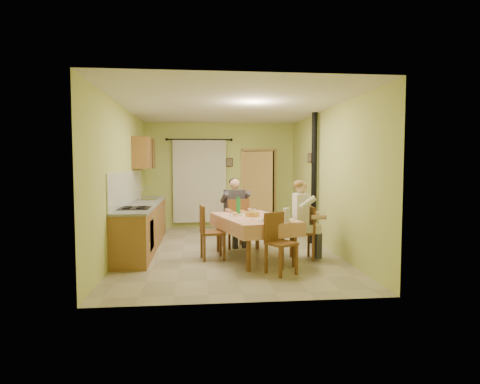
{
  "coord_description": "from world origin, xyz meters",
  "views": [
    {
      "loc": [
        -0.55,
        -7.8,
        1.71
      ],
      "look_at": [
        0.25,
        0.1,
        1.15
      ],
      "focal_mm": 30.0,
      "sensor_mm": 36.0,
      "label": 1
    }
  ],
  "objects": [
    {
      "name": "room_shell",
      "position": [
        0.0,
        0.0,
        1.82
      ],
      "size": [
        4.04,
        6.04,
        2.82
      ],
      "color": "#CAD46D",
      "rests_on": "ground"
    },
    {
      "name": "chair_left",
      "position": [
        -0.34,
        -0.7,
        0.29
      ],
      "size": [
        0.47,
        0.47,
        0.97
      ],
      "rotation": [
        0.0,
        0.0,
        -1.43
      ],
      "color": "brown",
      "rests_on": "ground"
    },
    {
      "name": "doorway",
      "position": [
        1.03,
        2.88,
        1.05
      ],
      "size": [
        0.96,
        0.44,
        2.15
      ],
      "color": "black",
      "rests_on": "ground"
    },
    {
      "name": "picture_right",
      "position": [
        1.97,
        1.2,
        1.85
      ],
      "size": [
        0.03,
        0.31,
        0.21
      ],
      "primitive_type": "cube",
      "color": "brown",
      "rests_on": "room_shell"
    },
    {
      "name": "picture_back",
      "position": [
        0.25,
        2.97,
        1.75
      ],
      "size": [
        0.19,
        0.03,
        0.23
      ],
      "primitive_type": "cube",
      "color": "black",
      "rests_on": "room_shell"
    },
    {
      "name": "stove_flue",
      "position": [
        1.9,
        0.6,
        1.02
      ],
      "size": [
        0.24,
        0.24,
        2.8
      ],
      "color": "black",
      "rests_on": "ground"
    },
    {
      "name": "chair_near",
      "position": [
        0.7,
        -1.76,
        0.29
      ],
      "size": [
        0.53,
        0.53,
        0.95
      ],
      "rotation": [
        0.0,
        0.0,
        3.66
      ],
      "color": "brown",
      "rests_on": "ground"
    },
    {
      "name": "dining_table",
      "position": [
        0.41,
        -0.73,
        0.38
      ],
      "size": [
        1.53,
        2.05,
        0.76
      ],
      "rotation": [
        0.0,
        0.0,
        0.26
      ],
      "color": "tan",
      "rests_on": "ground"
    },
    {
      "name": "man_right",
      "position": [
        1.27,
        -0.85,
        0.88
      ],
      "size": [
        0.47,
        0.59,
        1.39
      ],
      "rotation": [
        0.0,
        0.0,
        1.55
      ],
      "color": "silver",
      "rests_on": "chair_right"
    },
    {
      "name": "tableware",
      "position": [
        0.47,
        -0.81,
        0.81
      ],
      "size": [
        0.93,
        1.51,
        0.33
      ],
      "color": "white",
      "rests_on": "dining_table"
    },
    {
      "name": "chair_right",
      "position": [
        1.28,
        -0.85,
        0.29
      ],
      "size": [
        0.4,
        0.4,
        0.94
      ],
      "rotation": [
        0.0,
        0.0,
        1.55
      ],
      "color": "brown",
      "rests_on": "ground"
    },
    {
      "name": "kitchen_run",
      "position": [
        -1.71,
        0.4,
        0.48
      ],
      "size": [
        0.64,
        3.64,
        1.56
      ],
      "color": "brown",
      "rests_on": "ground"
    },
    {
      "name": "man_far",
      "position": [
        0.17,
        0.3,
        0.88
      ],
      "size": [
        0.64,
        0.56,
        1.39
      ],
      "rotation": [
        0.0,
        0.0,
        0.27
      ],
      "color": "#38333D",
      "rests_on": "chair_far"
    },
    {
      "name": "floor",
      "position": [
        0.0,
        0.0,
        0.0
      ],
      "size": [
        4.0,
        6.0,
        0.01
      ],
      "primitive_type": "cube",
      "color": "tan",
      "rests_on": "ground"
    },
    {
      "name": "chair_far",
      "position": [
        0.17,
        0.28,
        0.29
      ],
      "size": [
        0.54,
        0.54,
        1.01
      ],
      "rotation": [
        0.0,
        0.0,
        0.27
      ],
      "color": "brown",
      "rests_on": "ground"
    },
    {
      "name": "upper_cabinets",
      "position": [
        -1.82,
        1.7,
        1.95
      ],
      "size": [
        0.35,
        1.4,
        0.7
      ],
      "primitive_type": "cube",
      "color": "brown",
      "rests_on": "room_shell"
    },
    {
      "name": "curtain",
      "position": [
        -0.55,
        2.9,
        1.26
      ],
      "size": [
        1.7,
        0.07,
        2.22
      ],
      "color": "black",
      "rests_on": "ground"
    }
  ]
}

